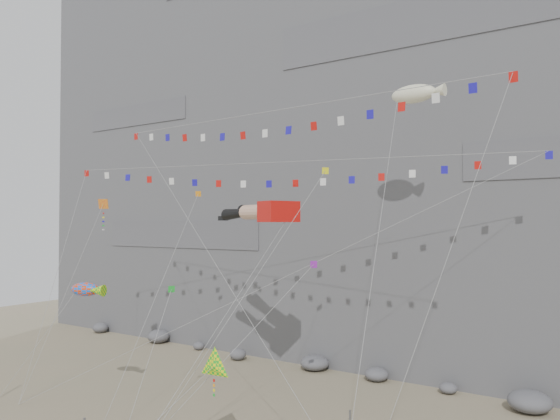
{
  "coord_description": "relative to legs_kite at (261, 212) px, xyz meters",
  "views": [
    {
      "loc": [
        25.07,
        -25.56,
        13.19
      ],
      "look_at": [
        1.65,
        9.0,
        14.22
      ],
      "focal_mm": 35.0,
      "sensor_mm": 36.0,
      "label": 1
    }
  ],
  "objects": [
    {
      "name": "cliff",
      "position": [
        -1.29,
        24.94,
        10.98
      ],
      "size": [
        80.0,
        28.0,
        50.0
      ],
      "primitive_type": "cube",
      "color": "slate",
      "rests_on": "ground"
    },
    {
      "name": "talus_boulders",
      "position": [
        -1.29,
        9.94,
        -13.42
      ],
      "size": [
        60.0,
        3.0,
        1.2
      ],
      "primitive_type": null,
      "color": "slate",
      "rests_on": "ground"
    },
    {
      "name": "legs_kite",
      "position": [
        0.0,
        0.0,
        0.0
      ],
      "size": [
        8.45,
        17.88,
        19.96
      ],
      "rotation": [
        0.0,
        0.0,
        -0.37
      ],
      "color": "red",
      "rests_on": "ground"
    },
    {
      "name": "flag_banner_upper",
      "position": [
        0.34,
        2.22,
        3.9
      ],
      "size": [
        36.17,
        17.01,
        26.29
      ],
      "color": "red",
      "rests_on": "ground"
    },
    {
      "name": "flag_banner_lower",
      "position": [
        2.97,
        -2.32,
        6.83
      ],
      "size": [
        30.51,
        7.89,
        23.82
      ],
      "color": "red",
      "rests_on": "ground"
    },
    {
      "name": "harlequin_kite",
      "position": [
        -14.51,
        -2.85,
        0.76
      ],
      "size": [
        1.73,
        7.99,
        16.39
      ],
      "color": "red",
      "rests_on": "ground"
    },
    {
      "name": "fish_windsock",
      "position": [
        -10.25,
        -7.67,
        -5.63
      ],
      "size": [
        6.63,
        5.48,
        10.51
      ],
      "color": "red",
      "rests_on": "ground"
    },
    {
      "name": "delta_kite",
      "position": [
        3.48,
        -9.31,
        -8.83
      ],
      "size": [
        4.77,
        5.32,
        8.02
      ],
      "color": "yellow",
      "rests_on": "ground"
    },
    {
      "name": "blimp_windsock",
      "position": [
        10.08,
        4.41,
        8.29
      ],
      "size": [
        4.24,
        13.69,
        25.78
      ],
      "color": "#F0ECC5",
      "rests_on": "ground"
    },
    {
      "name": "small_kite_a",
      "position": [
        -6.7,
        0.17,
        1.12
      ],
      "size": [
        4.26,
        13.46,
        20.55
      ],
      "color": "orange",
      "rests_on": "ground"
    },
    {
      "name": "small_kite_b",
      "position": [
        4.78,
        -0.9,
        -3.84
      ],
      "size": [
        4.78,
        13.73,
        17.21
      ],
      "color": "purple",
      "rests_on": "ground"
    },
    {
      "name": "small_kite_c",
      "position": [
        -2.86,
        -6.39,
        -5.44
      ],
      "size": [
        3.06,
        7.19,
        11.24
      ],
      "color": "green",
      "rests_on": "ground"
    },
    {
      "name": "small_kite_d",
      "position": [
        5.6,
        -0.94,
        2.21
      ],
      "size": [
        5.82,
        12.51,
        21.17
      ],
      "color": "yellow",
      "rests_on": "ground"
    }
  ]
}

